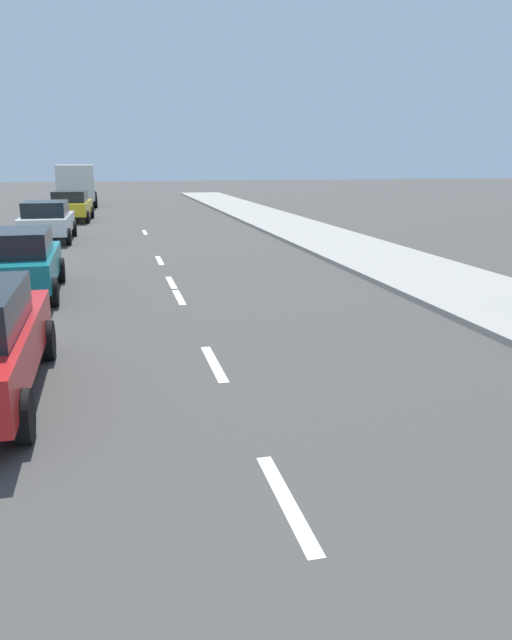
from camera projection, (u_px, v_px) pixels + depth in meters
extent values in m
plane|color=#423F3D|center=(168.00, 277.00, 16.85)|extent=(160.00, 160.00, 0.00)
cube|color=#9E998E|center=(372.00, 255.00, 20.26)|extent=(3.60, 80.00, 0.14)
cube|color=white|center=(286.00, 501.00, 5.80)|extent=(0.16, 1.80, 0.01)
cube|color=white|center=(214.00, 363.00, 9.72)|extent=(0.16, 1.80, 0.01)
cube|color=white|center=(179.00, 296.00, 14.47)|extent=(0.16, 1.80, 0.01)
cube|color=white|center=(171.00, 283.00, 16.06)|extent=(0.16, 1.80, 0.01)
cube|color=white|center=(160.00, 260.00, 19.66)|extent=(0.16, 1.80, 0.01)
cube|color=white|center=(145.00, 232.00, 27.26)|extent=(0.16, 1.80, 0.01)
cylinder|color=black|center=(48.00, 340.00, 9.85)|extent=(0.18, 0.64, 0.64)
cylinder|color=black|center=(24.00, 416.00, 6.93)|extent=(0.18, 0.64, 0.64)
cube|color=#14727A|center=(18.00, 266.00, 14.48)|extent=(1.83, 4.23, 0.64)
cube|color=black|center=(14.00, 242.00, 14.13)|extent=(1.59, 2.21, 0.56)
cylinder|color=black|center=(61.00, 270.00, 16.13)|extent=(0.19, 0.64, 0.64)
cylinder|color=black|center=(54.00, 292.00, 13.45)|extent=(0.19, 0.64, 0.64)
cube|color=white|center=(47.00, 223.00, 24.26)|extent=(1.89, 4.29, 0.64)
cube|color=black|center=(46.00, 209.00, 23.90)|extent=(1.63, 2.25, 0.56)
cylinder|color=black|center=(30.00, 229.00, 25.54)|extent=(0.20, 0.64, 0.64)
cylinder|color=black|center=(74.00, 228.00, 25.90)|extent=(0.20, 0.64, 0.64)
cylinder|color=black|center=(19.00, 238.00, 22.81)|extent=(0.20, 0.64, 0.64)
cylinder|color=black|center=(68.00, 237.00, 23.16)|extent=(0.20, 0.64, 0.64)
cube|color=gold|center=(71.00, 208.00, 32.23)|extent=(2.10, 4.51, 0.64)
cube|color=black|center=(70.00, 196.00, 31.87)|extent=(1.76, 2.38, 0.56)
cylinder|color=black|center=(58.00, 213.00, 33.60)|extent=(0.22, 0.65, 0.64)
cylinder|color=black|center=(92.00, 212.00, 33.91)|extent=(0.22, 0.65, 0.64)
cylinder|color=black|center=(50.00, 218.00, 30.74)|extent=(0.22, 0.65, 0.64)
cylinder|color=black|center=(87.00, 217.00, 31.06)|extent=(0.22, 0.65, 0.64)
cube|color=#23478C|center=(77.00, 187.00, 44.47)|extent=(2.45, 2.39, 1.40)
cube|color=silver|center=(76.00, 182.00, 41.56)|extent=(2.49, 4.21, 2.30)
cylinder|color=black|center=(61.00, 198.00, 44.25)|extent=(0.30, 0.91, 0.90)
cylinder|color=black|center=(95.00, 198.00, 44.83)|extent=(0.30, 0.91, 0.90)
cylinder|color=black|center=(58.00, 202.00, 40.60)|extent=(0.30, 0.91, 0.90)
cylinder|color=black|center=(95.00, 201.00, 41.18)|extent=(0.30, 0.91, 0.90)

